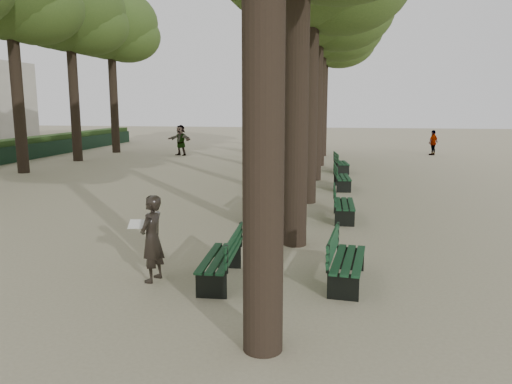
# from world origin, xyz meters

# --- Properties ---
(ground) EXTENTS (120.00, 120.00, 0.00)m
(ground) POSITION_xyz_m (0.00, 0.00, 0.00)
(ground) COLOR tan
(ground) RESTS_ON ground
(tree_central_4) EXTENTS (6.00, 6.00, 9.95)m
(tree_central_4) POSITION_xyz_m (1.50, 18.00, 7.65)
(tree_central_4) COLOR #33261C
(tree_central_4) RESTS_ON ground
(tree_central_5) EXTENTS (6.00, 6.00, 9.95)m
(tree_central_5) POSITION_xyz_m (1.50, 23.00, 7.65)
(tree_central_5) COLOR #33261C
(tree_central_5) RESTS_ON ground
(tree_far_4) EXTENTS (6.00, 6.00, 10.45)m
(tree_far_4) POSITION_xyz_m (-12.00, 18.00, 8.14)
(tree_far_4) COLOR #33261C
(tree_far_4) RESTS_ON ground
(tree_far_5) EXTENTS (6.00, 6.00, 10.45)m
(tree_far_5) POSITION_xyz_m (-12.00, 23.00, 8.14)
(tree_far_5) COLOR #33261C
(tree_far_5) RESTS_ON ground
(bench_left_0) EXTENTS (0.64, 1.82, 0.92)m
(bench_left_0) POSITION_xyz_m (0.37, 0.37, 0.27)
(bench_left_0) COLOR black
(bench_left_0) RESTS_ON ground
(bench_left_1) EXTENTS (0.66, 1.83, 0.92)m
(bench_left_1) POSITION_xyz_m (0.37, 5.76, 0.27)
(bench_left_1) COLOR black
(bench_left_1) RESTS_ON ground
(bench_left_2) EXTENTS (0.79, 1.86, 0.92)m
(bench_left_2) POSITION_xyz_m (0.37, 10.59, 0.27)
(bench_left_2) COLOR black
(bench_left_2) RESTS_ON ground
(bench_left_3) EXTENTS (0.77, 1.85, 0.92)m
(bench_left_3) POSITION_xyz_m (0.37, 15.83, 0.27)
(bench_left_3) COLOR black
(bench_left_3) RESTS_ON ground
(bench_right_0) EXTENTS (0.75, 1.85, 0.92)m
(bench_right_0) POSITION_xyz_m (2.63, 0.64, 0.27)
(bench_right_0) COLOR black
(bench_right_0) RESTS_ON ground
(bench_right_1) EXTENTS (0.61, 1.81, 0.92)m
(bench_right_1) POSITION_xyz_m (2.63, 5.72, 0.27)
(bench_right_1) COLOR black
(bench_right_1) RESTS_ON ground
(bench_right_2) EXTENTS (0.70, 1.84, 0.92)m
(bench_right_2) POSITION_xyz_m (2.63, 10.83, 0.27)
(bench_right_2) COLOR black
(bench_right_2) RESTS_ON ground
(bench_right_3) EXTENTS (0.78, 1.86, 0.92)m
(bench_right_3) POSITION_xyz_m (2.63, 15.50, 0.27)
(bench_right_3) COLOR black
(bench_right_3) RESTS_ON ground
(man_with_map) EXTENTS (0.65, 0.68, 1.59)m
(man_with_map) POSITION_xyz_m (-0.85, 0.24, 0.79)
(man_with_map) COLOR black
(man_with_map) RESTS_ON ground
(pedestrian_d) EXTENTS (0.86, 0.37, 1.73)m
(pedestrian_d) POSITION_xyz_m (1.18, 26.21, 0.87)
(pedestrian_d) COLOR #262628
(pedestrian_d) RESTS_ON ground
(pedestrian_e) EXTENTS (1.77, 1.02, 1.89)m
(pedestrian_e) POSITION_xyz_m (-7.20, 21.87, 0.95)
(pedestrian_e) COLOR #262628
(pedestrian_e) RESTS_ON ground
(pedestrian_c) EXTENTS (0.83, 0.90, 1.56)m
(pedestrian_c) POSITION_xyz_m (8.33, 24.45, 0.78)
(pedestrian_c) COLOR #262628
(pedestrian_c) RESTS_ON ground
(pedestrian_a) EXTENTS (0.45, 0.80, 1.54)m
(pedestrian_a) POSITION_xyz_m (-3.31, 25.09, 0.77)
(pedestrian_a) COLOR #262628
(pedestrian_a) RESTS_ON ground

